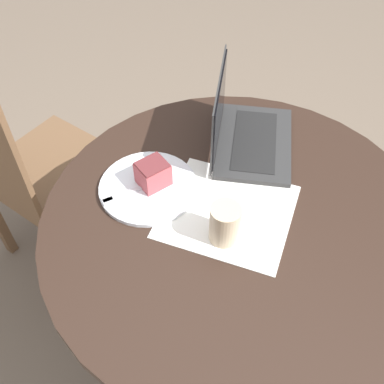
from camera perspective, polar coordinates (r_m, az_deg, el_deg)
name	(u,v)px	position (r m, az deg, el deg)	size (l,w,h in m)	color
ground_plane	(223,338)	(1.78, 3.94, -18.02)	(12.00, 12.00, 0.00)	#6B5B4C
dining_table	(233,257)	(1.29, 5.22, -8.21)	(1.00, 1.00, 0.74)	black
chair	(33,173)	(1.67, -19.52, 2.31)	(0.45, 0.45, 0.96)	brown
paper_document	(227,212)	(1.15, 4.51, -2.53)	(0.37, 0.35, 0.00)	white
plate	(148,187)	(1.20, -5.57, 0.62)	(0.26, 0.26, 0.01)	silver
cake_slice	(153,174)	(1.17, -4.98, 2.34)	(0.09, 0.10, 0.07)	#B74C51
fork	(127,193)	(1.18, -8.27, -0.12)	(0.11, 0.16, 0.00)	silver
coffee_glass	(225,224)	(1.06, 4.21, -4.07)	(0.07, 0.07, 0.11)	#C6AD89
laptop	(245,134)	(1.30, 6.73, 7.37)	(0.32, 0.38, 0.22)	#2D2D2D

